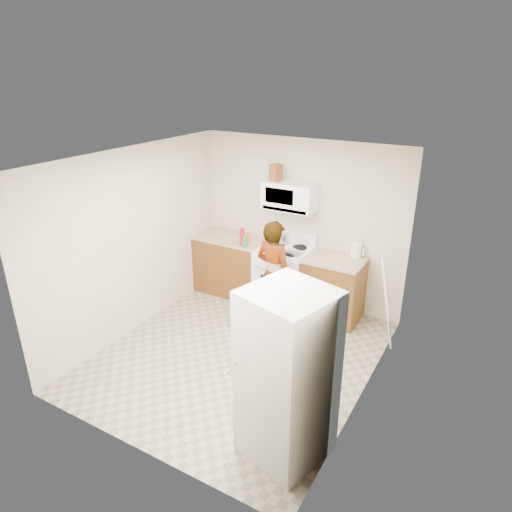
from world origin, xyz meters
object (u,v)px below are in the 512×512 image
Objects in this scene: kettle at (356,250)px; saucepan at (280,237)px; gas_range at (284,276)px; person at (274,275)px; microwave at (290,196)px; fridge at (287,376)px.

saucepan is (-1.18, -0.05, -0.01)m from kettle.
gas_range is at bearing 176.62° from kettle.
saucepan is at bearing 166.28° from kettle.
person reaches higher than kettle.
gas_range is 1.17m from kettle.
saucepan is at bearing 134.64° from gas_range.
microwave is 4.04× the size of kettle.
fridge reaches higher than saucepan.
kettle is at bearing 5.84° from microwave.
fridge is (1.31, -2.70, -0.85)m from microwave.
gas_range is 6.01× the size of kettle.
saucepan is at bearing 134.19° from fridge.
saucepan is (-1.48, 2.75, 0.17)m from fridge.
microwave is 0.70m from saucepan.
person reaches higher than gas_range.
microwave is 0.49× the size of person.
gas_range is 1.22m from microwave.
person is 0.92× the size of fridge.
kettle is (-0.30, 2.80, 0.18)m from fridge.
gas_range is at bearing -66.41° from person.
microwave reaches higher than fridge.
microwave reaches higher than saucepan.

